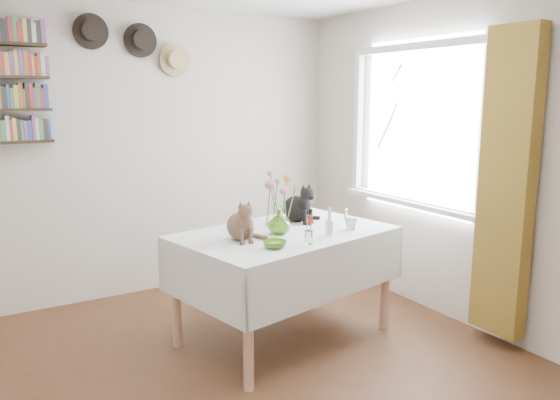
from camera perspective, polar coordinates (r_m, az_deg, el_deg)
room at (r=2.81m, az=-3.13°, el=0.75°), size 4.08×4.58×2.58m
window at (r=4.61m, az=14.05°, el=6.19°), size 0.12×1.52×1.32m
curtain at (r=4.00m, az=22.59°, el=1.47°), size 0.12×0.38×2.10m
dining_table at (r=3.92m, az=0.50°, el=-6.09°), size 1.64×1.23×0.80m
tabby_cat at (r=3.63m, az=-4.18°, el=-1.98°), size 0.22×0.27×0.28m
black_cat at (r=4.15m, az=1.74°, el=-0.19°), size 0.25×0.29×0.30m
flower_vase at (r=3.78m, az=-0.11°, el=-2.34°), size 0.17×0.17×0.17m
green_bowl at (r=3.45m, az=-0.56°, el=-4.67°), size 0.19×0.19×0.05m
drinking_glass at (r=3.94m, az=7.42°, el=-2.53°), size 0.12×0.12×0.08m
candlestick at (r=3.76m, az=5.17°, el=-2.75°), size 0.06×0.06×0.20m
berry_jar at (r=3.53m, az=3.02°, el=-3.08°), size 0.05×0.05×0.22m
porcelain_figurine at (r=4.31m, az=6.91°, el=-1.45°), size 0.04×0.04×0.08m
flower_bouquet at (r=3.74m, az=-0.17°, el=1.51°), size 0.17×0.13×0.39m
wall_hats at (r=4.86m, az=-14.68°, el=15.49°), size 0.98×0.09×0.48m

